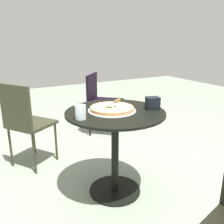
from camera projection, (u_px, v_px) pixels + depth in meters
ground_plane at (115, 191)px, 2.16m from camera, size 10.00×10.00×0.00m
patio_table at (115, 135)px, 2.01m from camera, size 0.80×0.80×0.73m
pizza_on_tray at (112, 109)px, 1.96m from camera, size 0.39×0.39×0.05m
pizza_server at (114, 103)px, 1.98m from camera, size 0.20×0.16×0.02m
drinking_cup at (81, 112)px, 1.75m from camera, size 0.08×0.08×0.10m
napkin_dispenser at (153, 103)px, 1.99m from camera, size 0.13×0.11×0.10m
patio_chair_near at (26, 120)px, 2.44m from camera, size 0.53×0.53×0.88m
patio_chair_far at (101, 98)px, 3.38m from camera, size 0.60×0.60×0.82m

